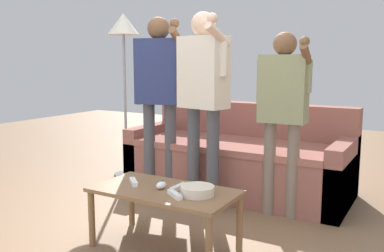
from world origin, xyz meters
name	(u,v)px	position (x,y,z in m)	size (l,w,h in m)	color
ground_plane	(152,245)	(0.00, 0.00, 0.00)	(12.00, 12.00, 0.00)	brown
couch	(239,160)	(0.01, 1.44, 0.30)	(2.08, 0.89, 0.84)	brown
coffee_table	(164,197)	(0.11, 0.00, 0.36)	(0.96, 0.50, 0.41)	brown
snack_bowl	(198,191)	(0.36, 0.00, 0.44)	(0.21, 0.21, 0.06)	beige
game_remote_nunchuk	(162,185)	(0.08, 0.00, 0.44)	(0.06, 0.09, 0.05)	white
floor_lamp	(124,37)	(-1.28, 1.33, 1.51)	(0.33, 0.33, 1.75)	#2D2D33
player_left	(159,85)	(-0.60, 0.98, 1.04)	(0.51, 0.31, 1.65)	#47474C
player_center	(203,87)	(-0.06, 0.85, 1.04)	(0.49, 0.40, 1.65)	#47474C
player_right	(283,103)	(0.58, 0.98, 0.93)	(0.44, 0.29, 1.47)	#756656
game_remote_wand_near	(179,187)	(0.19, 0.04, 0.43)	(0.04, 0.15, 0.03)	white
game_remote_wand_far	(134,182)	(-0.14, -0.01, 0.43)	(0.14, 0.13, 0.03)	white
game_remote_wand_spare	(175,194)	(0.25, -0.10, 0.43)	(0.15, 0.12, 0.03)	white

